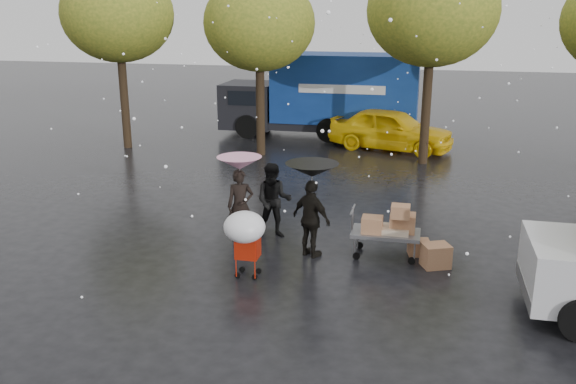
% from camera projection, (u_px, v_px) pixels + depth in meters
% --- Properties ---
extents(ground, '(90.00, 90.00, 0.00)m').
position_uv_depth(ground, '(294.00, 268.00, 13.02)').
color(ground, black).
rests_on(ground, ground).
extents(person_pink, '(0.73, 0.60, 1.73)m').
position_uv_depth(person_pink, '(240.00, 206.00, 14.36)').
color(person_pink, black).
rests_on(person_pink, ground).
extents(person_middle, '(0.99, 0.83, 1.82)m').
position_uv_depth(person_middle, '(274.00, 201.00, 14.56)').
color(person_middle, black).
rests_on(person_middle, ground).
extents(person_black, '(1.10, 0.89, 1.76)m').
position_uv_depth(person_black, '(311.00, 219.00, 13.41)').
color(person_black, black).
rests_on(person_black, ground).
extents(umbrella_pink, '(1.05, 1.05, 2.05)m').
position_uv_depth(umbrella_pink, '(239.00, 163.00, 14.06)').
color(umbrella_pink, '#4C4C4C').
rests_on(umbrella_pink, ground).
extents(umbrella_black, '(1.16, 1.16, 2.14)m').
position_uv_depth(umbrella_black, '(312.00, 170.00, 13.09)').
color(umbrella_black, '#4C4C4C').
rests_on(umbrella_black, ground).
extents(vendor_cart, '(1.52, 0.80, 1.27)m').
position_uv_depth(vendor_cart, '(390.00, 226.00, 13.41)').
color(vendor_cart, slate).
rests_on(vendor_cart, ground).
extents(shopping_cart, '(0.84, 0.84, 1.46)m').
position_uv_depth(shopping_cart, '(245.00, 230.00, 12.19)').
color(shopping_cart, red).
rests_on(shopping_cart, ground).
extents(blue_truck, '(8.30, 2.60, 3.50)m').
position_uv_depth(blue_truck, '(326.00, 95.00, 25.86)').
color(blue_truck, navy).
rests_on(blue_truck, ground).
extents(box_ground_near, '(0.69, 0.64, 0.50)m').
position_uv_depth(box_ground_near, '(436.00, 256.00, 13.03)').
color(box_ground_near, '#955E41').
rests_on(box_ground_near, ground).
extents(box_ground_far, '(0.52, 0.44, 0.36)m').
position_uv_depth(box_ground_far, '(419.00, 247.00, 13.67)').
color(box_ground_far, '#955E41').
rests_on(box_ground_far, ground).
extents(yellow_taxi, '(5.10, 3.12, 1.62)m').
position_uv_depth(yellow_taxi, '(391.00, 129.00, 23.61)').
color(yellow_taxi, yellow).
rests_on(yellow_taxi, ground).
extents(tree_row, '(21.60, 4.40, 7.12)m').
position_uv_depth(tree_row, '(344.00, 17.00, 20.98)').
color(tree_row, black).
rests_on(tree_row, ground).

